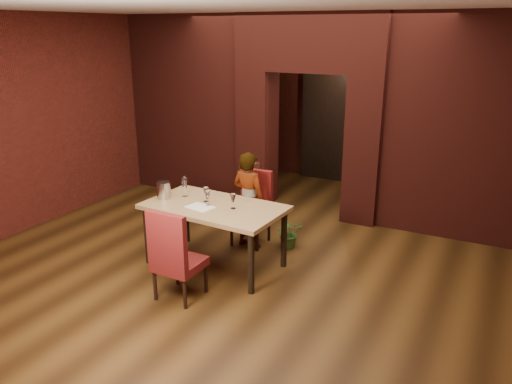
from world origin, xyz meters
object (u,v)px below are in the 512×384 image
at_px(wine_glass_c, 233,201).
at_px(person_seated, 249,200).
at_px(chair_far, 250,209).
at_px(wine_glass_a, 206,195).
at_px(dining_table, 215,235).
at_px(wine_glass_b, 207,198).
at_px(potted_plant, 290,233).
at_px(chair_near, 179,253).
at_px(wine_bucket, 164,190).
at_px(water_bottle, 185,186).

bearing_deg(wine_glass_c, person_seated, 103.52).
xyz_separation_m(chair_far, wine_glass_c, (0.19, -0.81, 0.39)).
xyz_separation_m(chair_far, wine_glass_a, (-0.25, -0.74, 0.39)).
height_order(dining_table, wine_glass_c, wine_glass_c).
relative_size(wine_glass_b, wine_glass_c, 1.02).
distance_m(chair_far, person_seated, 0.19).
relative_size(person_seated, potted_plant, 3.27).
height_order(chair_near, wine_bucket, chair_near).
height_order(dining_table, person_seated, person_seated).
bearing_deg(wine_glass_c, potted_plant, 69.49).
distance_m(wine_glass_c, wine_bucket, 1.01).
xyz_separation_m(dining_table, water_bottle, (-0.53, 0.12, 0.55)).
relative_size(chair_far, potted_plant, 2.50).
xyz_separation_m(chair_near, wine_bucket, (-0.82, 0.80, 0.39)).
height_order(wine_glass_a, water_bottle, water_bottle).
bearing_deg(wine_glass_c, water_bottle, 172.07).
relative_size(person_seated, wine_glass_b, 7.12).
bearing_deg(chair_near, dining_table, -84.30).
distance_m(person_seated, potted_plant, 0.75).
distance_m(chair_far, wine_glass_c, 0.92).
bearing_deg(dining_table, chair_near, -81.80).
bearing_deg(person_seated, wine_glass_c, 109.79).
bearing_deg(chair_far, wine_glass_c, -78.95).
distance_m(water_bottle, potted_plant, 1.62).
xyz_separation_m(wine_bucket, potted_plant, (1.37, 1.03, -0.73)).
distance_m(wine_glass_b, wine_bucket, 0.67).
xyz_separation_m(dining_table, potted_plant, (0.63, 0.96, -0.20)).
xyz_separation_m(chair_far, wine_bucket, (-0.82, -0.89, 0.41)).
bearing_deg(person_seated, wine_glass_b, 83.77).
height_order(wine_glass_b, wine_glass_c, wine_glass_b).
bearing_deg(water_bottle, chair_near, -58.32).
xyz_separation_m(chair_far, potted_plant, (0.55, 0.14, -0.32)).
bearing_deg(wine_bucket, wine_glass_b, 2.32).
distance_m(dining_table, person_seated, 0.78).
xyz_separation_m(chair_near, wine_glass_c, (0.19, 0.88, 0.38)).
bearing_deg(chair_near, person_seated, -90.36).
bearing_deg(wine_glass_b, water_bottle, 160.51).
relative_size(dining_table, wine_glass_b, 9.12).
bearing_deg(wine_glass_c, wine_glass_a, 171.56).
relative_size(chair_far, wine_glass_c, 5.57).
bearing_deg(wine_glass_b, potted_plant, 55.17).
bearing_deg(potted_plant, wine_glass_c, -110.51).
xyz_separation_m(wine_glass_a, wine_glass_b, (0.10, -0.12, 0.00)).
height_order(chair_near, water_bottle, water_bottle).
relative_size(dining_table, person_seated, 1.28).
distance_m(wine_glass_a, wine_bucket, 0.59).
bearing_deg(person_seated, wine_bucket, 49.81).
bearing_deg(wine_glass_b, wine_glass_c, 8.71).
distance_m(chair_near, wine_glass_c, 0.98).
distance_m(chair_near, wine_glass_b, 0.93).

